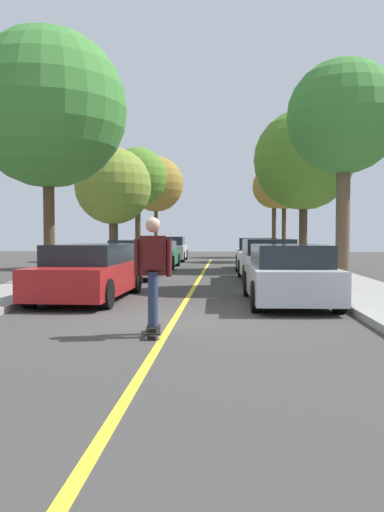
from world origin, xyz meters
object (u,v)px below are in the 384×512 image
Objects in this scene: parked_car_left_nearest at (89,272)px; street_tree_right_far at (284,183)px; parked_car_right_far at (257,254)px; street_tree_right_farthest at (274,187)px; street_tree_left_nearest at (48,109)px; street_tree_right_near at (304,160)px; skateboard at (153,330)px; skateboarder at (153,266)px; street_tree_left_near at (113,187)px; parked_car_left_near at (136,259)px; parked_car_right_near at (267,260)px; street_tree_left_farthest at (156,184)px; parked_car_left_farthest at (171,249)px; parked_car_right_nearest at (288,275)px; street_tree_right_nearest at (344,118)px; parked_car_left_far at (156,254)px; street_tree_left_far at (138,177)px.

street_tree_right_far reaches higher than parked_car_left_nearest.
parked_car_right_far is 0.67× the size of street_tree_right_farthest.
parked_car_left_nearest is 0.60× the size of street_tree_left_nearest.
parked_car_left_nearest is 19.70m from street_tree_right_far.
street_tree_right_near is at bearing -16.41° from parked_car_right_far.
street_tree_right_farthest is 7.34× the size of skateboard.
street_tree_right_near is 3.99× the size of skateboarder.
street_tree_left_nearest is at bearing 119.82° from skateboard.
street_tree_right_farthest is at bearing 55.76° from street_tree_left_near.
parked_car_left_near reaches higher than skateboard.
street_tree_right_near is at bearing 69.69° from parked_car_right_near.
parked_car_left_nearest is 26.88m from street_tree_left_farthest.
parked_car_left_farthest is at bearing 82.98° from street_tree_left_nearest.
street_tree_left_farthest reaches higher than parked_car_right_nearest.
street_tree_left_nearest reaches higher than street_tree_right_farthest.
street_tree_right_far is (0.00, 15.16, -0.30)m from street_tree_right_nearest.
parked_car_left_far is at bearing 169.08° from parked_car_right_far.
parked_car_left_near is at bearing 62.09° from street_tree_left_nearest.
parked_car_left_farthest is at bearing 90.01° from parked_car_left_nearest.
skateboarder is at bearing -98.87° from street_tree_right_farthest.
skateboard is at bearing -99.20° from parked_car_right_far.
parked_car_left_far is 0.93× the size of parked_car_left_farthest.
street_tree_right_far reaches higher than skateboarder.
parked_car_left_nearest is 13.19m from street_tree_right_near.
parked_car_right_far is 0.58× the size of street_tree_left_farthest.
parked_car_right_nearest is 0.89× the size of parked_car_right_near.
street_tree_left_near is at bearing -105.45° from parked_car_left_farthest.
street_tree_left_far is at bearing 100.27° from skateboarder.
parked_car_left_nearest is 1.07× the size of parked_car_right_nearest.
skateboarder reaches higher than parked_car_left_nearest.
skateboard is (2.16, -4.36, -0.58)m from parked_car_left_nearest.
parked_car_right_nearest is at bearing -76.32° from parked_car_left_farthest.
street_tree_left_farthest is 31.36m from skateboarder.
street_tree_right_nearest is (6.64, -3.57, 4.21)m from parked_car_left_near.
street_tree_left_farthest is at bearing 90.00° from street_tree_left_far.
parked_car_left_nearest is 4.71m from parked_car_right_nearest.
parked_car_left_nearest is 12.10m from parked_car_left_far.
street_tree_left_farthest reaches higher than skateboarder.
parked_car_left_far is 7.88m from street_tree_left_far.
street_tree_left_nearest is (-1.96, -15.91, 4.55)m from parked_car_left_farthest.
skateboarder is (-4.48, -7.36, -3.81)m from street_tree_right_nearest.
street_tree_right_near reaches higher than skateboard.
parked_car_left_farthest is (0.00, 12.21, 0.03)m from parked_car_left_near.
parked_car_right_near is (4.68, -6.77, 0.07)m from parked_car_left_far.
parked_car_left_far is at bearing 90.01° from parked_car_left_nearest.
street_tree_left_far is at bearing 99.39° from parked_car_left_near.
parked_car_left_near is at bearing 151.75° from street_tree_right_nearest.
street_tree_right_near is at bearing -50.73° from parked_car_left_farthest.
street_tree_left_far reaches higher than parked_car_left_far.
parked_car_left_farthest is at bearing -75.63° from street_tree_left_farthest.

